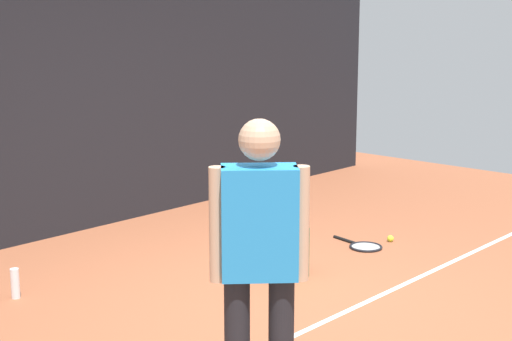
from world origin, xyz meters
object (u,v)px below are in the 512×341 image
(tennis_racket, at_px, (364,246))
(tennis_ball_mid_court, at_px, (390,239))
(backpack, at_px, (287,253))
(water_bottle, at_px, (15,283))
(tennis_player, at_px, (259,256))

(tennis_racket, bearing_deg, tennis_ball_mid_court, 85.70)
(backpack, distance_m, water_bottle, 2.27)
(tennis_player, distance_m, tennis_racket, 3.58)
(tennis_ball_mid_court, bearing_deg, backpack, 177.12)
(tennis_player, height_order, tennis_racket, tennis_player)
(tennis_ball_mid_court, xyz_separation_m, water_bottle, (-3.39, 1.34, 0.09))
(tennis_player, distance_m, backpack, 2.56)
(tennis_ball_mid_court, relative_size, water_bottle, 0.27)
(backpack, bearing_deg, tennis_racket, -169.75)
(tennis_player, height_order, water_bottle, tennis_player)
(water_bottle, bearing_deg, tennis_ball_mid_court, -21.59)
(backpack, relative_size, tennis_ball_mid_court, 6.67)
(tennis_ball_mid_court, bearing_deg, water_bottle, 158.41)
(tennis_racket, distance_m, backpack, 1.18)
(tennis_racket, distance_m, water_bottle, 3.30)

